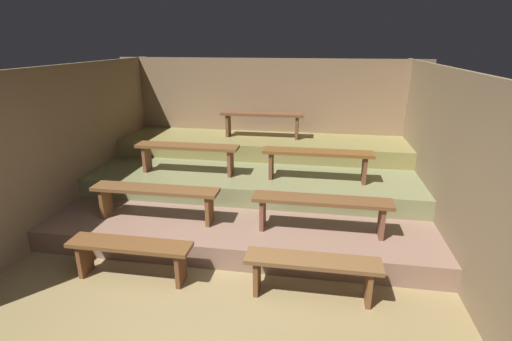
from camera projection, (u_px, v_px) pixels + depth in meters
ground at (245, 227)px, 5.64m from camera, size 5.95×5.52×0.08m
wall_back at (267, 118)px, 7.48m from camera, size 5.95×0.06×2.26m
wall_left at (73, 143)px, 5.66m from camera, size 0.06×5.52×2.26m
wall_right at (444, 160)px, 4.85m from camera, size 0.06×5.52×2.26m
platform_lower at (252, 200)px, 6.11m from camera, size 5.15×3.57×0.29m
platform_middle at (257, 172)px, 6.55m from camera, size 5.15×2.43×0.29m
platform_upper at (263, 146)px, 7.04m from camera, size 5.15×1.17×0.29m
bench_floor_left at (130, 251)px, 4.24m from camera, size 1.40×0.30×0.46m
bench_floor_right at (312, 267)px, 3.93m from camera, size 1.40×0.30×0.46m
bench_lower_left at (155, 194)px, 5.02m from camera, size 1.70×0.30×0.46m
bench_lower_right at (321, 205)px, 4.68m from camera, size 1.70×0.30×0.46m
bench_middle_left at (187, 151)px, 5.94m from camera, size 1.62×0.30×0.46m
bench_middle_right at (317, 157)px, 5.63m from camera, size 1.62×0.30×0.46m
bench_upper_center at (262, 118)px, 6.96m from camera, size 1.52×0.30×0.46m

